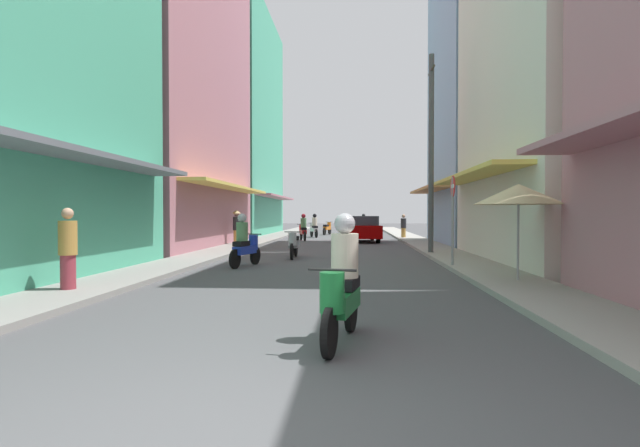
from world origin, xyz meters
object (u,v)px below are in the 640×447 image
object	(u,v)px
pedestrian_foreground	(236,226)
motorbike_blue	(245,243)
parked_car	(362,229)
motorbike_orange	(327,228)
motorbike_silver	(294,244)
utility_pole	(431,153)
vendor_umbrella	(518,194)
pedestrian_far	(403,227)
pedestrian_crossing	(68,251)
street_sign_no_entry	(453,209)
motorbike_maroon	(364,225)
motorbike_white	(314,227)
motorbike_green	(342,285)
motorbike_red	(303,229)

from	to	relation	value
pedestrian_foreground	motorbike_blue	bearing A→B (deg)	-74.55
parked_car	motorbike_orange	bearing A→B (deg)	105.35
motorbike_silver	pedestrian_foreground	xyz separation A→B (m)	(-3.56, 6.09, 0.48)
utility_pole	motorbike_silver	bearing A→B (deg)	-162.76
vendor_umbrella	pedestrian_far	bearing A→B (deg)	91.67
parked_car	pedestrian_crossing	distance (m)	19.33
parked_car	pedestrian_foreground	world-z (taller)	pedestrian_foreground
pedestrian_foreground	street_sign_no_entry	world-z (taller)	street_sign_no_entry
motorbike_maroon	pedestrian_far	distance (m)	6.63
motorbike_blue	motorbike_silver	xyz separation A→B (m)	(1.10, 2.83, -0.20)
motorbike_white	motorbike_orange	size ratio (longest dim) A/B	0.98
motorbike_green	pedestrian_far	bearing A→B (deg)	82.65
motorbike_green	street_sign_no_entry	distance (m)	8.66
motorbike_maroon	motorbike_orange	world-z (taller)	motorbike_maroon
pedestrian_foreground	motorbike_red	bearing A→B (deg)	63.49
motorbike_red	pedestrian_far	world-z (taller)	motorbike_red
motorbike_white	vendor_umbrella	distance (m)	22.46
motorbike_blue	motorbike_green	xyz separation A→B (m)	(3.10, -8.32, 0.00)
motorbike_maroon	street_sign_no_entry	distance (m)	22.63
motorbike_blue	parked_car	bearing A→B (deg)	74.56
motorbike_orange	motorbike_red	bearing A→B (deg)	-97.11
motorbike_orange	vendor_umbrella	xyz separation A→B (m)	(5.63, -25.45, 1.49)
vendor_umbrella	motorbike_maroon	bearing A→B (deg)	96.50
vendor_umbrella	motorbike_orange	bearing A→B (deg)	102.48
motorbike_orange	pedestrian_foreground	world-z (taller)	pedestrian_foreground
motorbike_green	motorbike_orange	xyz separation A→B (m)	(-1.92, 30.45, -0.20)
motorbike_blue	motorbike_white	world-z (taller)	same
motorbike_silver	pedestrian_far	distance (m)	14.22
motorbike_maroon	motorbike_blue	distance (m)	22.63
motorbike_green	utility_pole	distance (m)	13.43
motorbike_green	pedestrian_far	world-z (taller)	motorbike_green
motorbike_red	motorbike_silver	distance (m)	11.47
motorbike_maroon	motorbike_silver	world-z (taller)	motorbike_maroon
street_sign_no_entry	utility_pole	bearing A→B (deg)	88.76
motorbike_white	pedestrian_crossing	xyz separation A→B (m)	(-2.78, -23.44, 0.14)
motorbike_silver	motorbike_blue	bearing A→B (deg)	-111.22
motorbike_green	pedestrian_far	distance (m)	24.61
motorbike_white	street_sign_no_entry	xyz separation A→B (m)	(5.50, -18.43, 1.01)
motorbike_red	pedestrian_crossing	bearing A→B (deg)	-97.19
motorbike_blue	motorbike_white	distance (m)	18.21
motorbike_maroon	motorbike_white	size ratio (longest dim) A/B	1.04
motorbike_red	pedestrian_far	bearing A→B (deg)	16.82
motorbike_silver	parked_car	bearing A→B (deg)	76.20
motorbike_silver	parked_car	world-z (taller)	parked_car
pedestrian_foreground	vendor_umbrella	size ratio (longest dim) A/B	0.79
motorbike_orange	pedestrian_far	distance (m)	7.89
motorbike_orange	vendor_umbrella	size ratio (longest dim) A/B	0.79
parked_car	vendor_umbrella	distance (m)	16.84
pedestrian_crossing	vendor_umbrella	world-z (taller)	vendor_umbrella
parked_car	pedestrian_crossing	size ratio (longest dim) A/B	2.52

